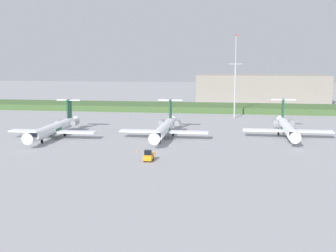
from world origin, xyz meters
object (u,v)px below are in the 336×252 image
regional_jet_nearest (55,128)px  antenna_mast (235,84)px  regional_jet_third (287,127)px  baggage_tug (148,156)px  regional_jet_second (165,128)px  safety_cone_front_marker (137,151)px  safety_cone_mid_marker (154,152)px

regional_jet_nearest → antenna_mast: antenna_mast is taller
regional_jet_third → baggage_tug: size_ratio=9.69×
regional_jet_second → antenna_mast: size_ratio=1.09×
regional_jet_second → safety_cone_front_marker: 19.24m
regional_jet_nearest → safety_cone_front_marker: 29.24m
regional_jet_second → safety_cone_mid_marker: regional_jet_second is taller
regional_jet_second → safety_cone_mid_marker: (0.62, -18.83, -2.26)m
regional_jet_third → antenna_mast: size_ratio=1.09×
regional_jet_second → regional_jet_third: size_ratio=1.00×
regional_jet_nearest → regional_jet_second: (28.26, 4.06, 0.00)m
antenna_mast → safety_cone_front_marker: antenna_mast is taller
regional_jet_third → safety_cone_front_marker: 42.67m
regional_jet_nearest → safety_cone_front_marker: bearing=-30.5°
regional_jet_nearest → antenna_mast: size_ratio=1.09×
safety_cone_front_marker → regional_jet_nearest: bearing=149.5°
regional_jet_nearest → baggage_tug: (29.03, -22.30, -1.53)m
antenna_mast → baggage_tug: bearing=-104.5°
safety_cone_front_marker → safety_cone_mid_marker: same height
baggage_tug → safety_cone_mid_marker: 7.57m
regional_jet_third → antenna_mast: antenna_mast is taller
regional_jet_second → regional_jet_nearest: bearing=-171.8°
safety_cone_front_marker → safety_cone_mid_marker: bearing=0.2°
regional_jet_second → regional_jet_third: (31.50, 5.97, 0.00)m
regional_jet_nearest → baggage_tug: 36.64m
antenna_mast → safety_cone_front_marker: bearing=-109.7°
baggage_tug → safety_cone_front_marker: 8.50m
regional_jet_third → safety_cone_mid_marker: (-30.88, -24.80, -2.26)m
antenna_mast → safety_cone_mid_marker: 62.85m
safety_cone_front_marker → antenna_mast: bearing=70.3°
baggage_tug → safety_cone_front_marker: size_ratio=5.82×
regional_jet_nearest → regional_jet_third: 60.60m
safety_cone_mid_marker → antenna_mast: bearing=73.6°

